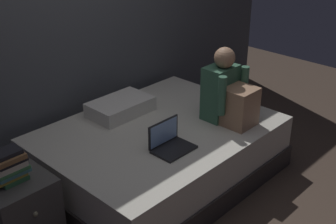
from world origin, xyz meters
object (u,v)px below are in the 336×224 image
bed (159,153)px  person_sitting (228,94)px  book_stack (10,167)px  pillow (120,107)px  laptop (170,142)px  nightstand (21,215)px

bed → person_sitting: 0.80m
bed → book_stack: size_ratio=8.40×
pillow → laptop: bearing=-101.4°
bed → nightstand: bearing=176.6°
bed → nightstand: (-1.30, 0.08, 0.04)m
bed → laptop: 0.47m
person_sitting → pillow: (-0.55, 0.78, -0.19)m
person_sitting → pillow: bearing=125.3°
nightstand → pillow: bearing=16.5°
person_sitting → nightstand: bearing=167.3°
laptop → nightstand: bearing=161.0°
bed → pillow: size_ratio=3.57×
bed → person_sitting: size_ratio=3.05×
pillow → nightstand: bearing=-163.5°
person_sitting → pillow: person_sitting is taller
pillow → book_stack: 1.34m
bed → nightstand: nightstand is taller
bed → laptop: (-0.19, -0.31, 0.31)m
book_stack → laptop: bearing=-18.4°
laptop → book_stack: (-1.13, 0.38, 0.14)m
nightstand → book_stack: (-0.02, -0.01, 0.41)m
nightstand → person_sitting: person_sitting is taller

